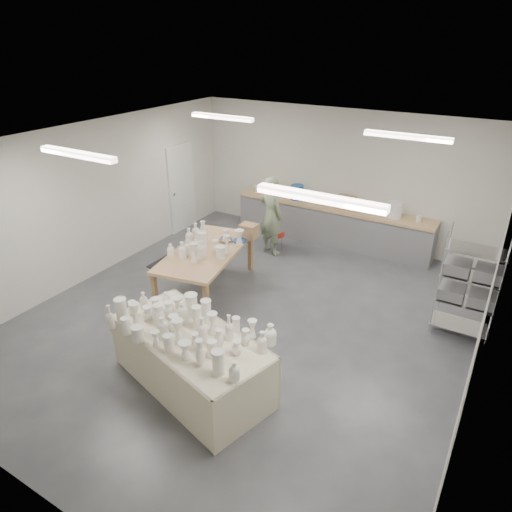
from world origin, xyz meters
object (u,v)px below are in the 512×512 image
Objects in this scene: potter at (271,216)px; red_stool at (277,235)px; drying_table at (191,357)px; work_table at (209,248)px.

red_stool is at bearing -74.07° from potter.
potter reaches higher than drying_table.
work_table is at bearing 135.94° from drying_table.
potter is (0.21, 1.99, 0.02)m from work_table.
potter is 0.63m from red_stool.
drying_table reaches higher than red_stool.
red_stool is at bearing 119.65° from drying_table.
red_stool is (-0.00, 0.27, -0.56)m from potter.
work_table is 2.00m from potter.
potter is at bearing -90.00° from red_stool.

